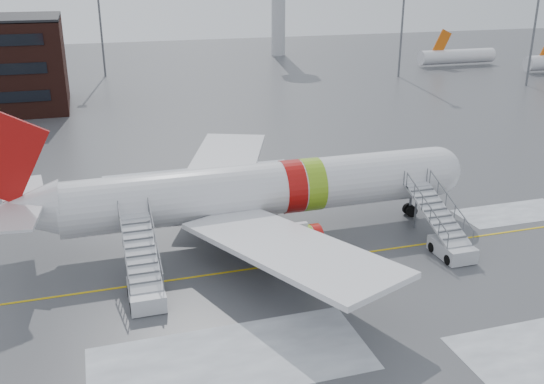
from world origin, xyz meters
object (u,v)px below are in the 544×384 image
object	(u,v)px
airstair_aft	(144,280)
pushback_tug	(317,251)
airliner	(251,192)
airstair_fwd	(447,238)

from	to	relation	value
airstair_aft	pushback_tug	size ratio (longest dim) A/B	2.34
airliner	airstair_aft	xyz separation A→B (m)	(-8.35, -6.54, -2.35)
airstair_aft	pushback_tug	bearing A→B (deg)	6.30
airstair_fwd	pushback_tug	xyz separation A→B (m)	(-9.01, 1.26, -0.30)
airliner	airstair_aft	distance (m)	10.86
pushback_tug	airstair_fwd	bearing A→B (deg)	-7.96
pushback_tug	airliner	bearing A→B (deg)	120.04
airstair_fwd	airstair_aft	world-z (taller)	same
airliner	pushback_tug	world-z (taller)	airliner
airstair_aft	pushback_tug	world-z (taller)	airstair_aft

